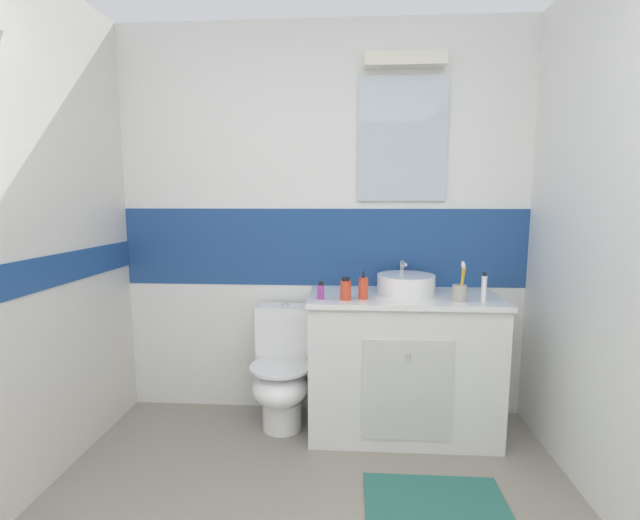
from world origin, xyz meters
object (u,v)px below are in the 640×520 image
sink_basin (406,283)px  soap_dispenser (363,288)px  toilet (282,372)px  lotion_bottle_short (346,289)px  toothpaste_tube_upright (484,288)px  perfume_flask_small (321,291)px  toothbrush_cup (460,292)px

sink_basin → soap_dispenser: 0.30m
toilet → lotion_bottle_short: (0.39, -0.16, 0.56)m
toothpaste_tube_upright → perfume_flask_small: toothpaste_tube_upright is taller
soap_dispenser → perfume_flask_small: (-0.24, -0.02, -0.02)m
sink_basin → toilet: 0.93m
lotion_bottle_short → toothbrush_cup: bearing=0.8°
toothpaste_tube_upright → perfume_flask_small: (-0.90, 0.01, -0.03)m
perfume_flask_small → soap_dispenser: bearing=4.3°
toothbrush_cup → toothpaste_tube_upright: size_ratio=1.38×
toothpaste_tube_upright → lotion_bottle_short: (-0.76, -0.00, -0.02)m
sink_basin → perfume_flask_small: sink_basin is taller
sink_basin → toilet: size_ratio=0.51×
toothbrush_cup → toilet: bearing=171.5°
sink_basin → perfume_flask_small: 0.53m
perfume_flask_small → sink_basin: bearing=19.5°
toilet → toothpaste_tube_upright: bearing=-7.9°
toilet → toothpaste_tube_upright: toothpaste_tube_upright is taller
sink_basin → toothbrush_cup: toothbrush_cup is taller
sink_basin → lotion_bottle_short: bearing=-152.5°
toilet → lotion_bottle_short: size_ratio=5.85×
toilet → perfume_flask_small: bearing=-31.6°
lotion_bottle_short → perfume_flask_small: lotion_bottle_short is taller
sink_basin → perfume_flask_small: bearing=-160.5°
toothpaste_tube_upright → lotion_bottle_short: toothpaste_tube_upright is taller
toilet → toothpaste_tube_upright: size_ratio=4.60×
toothbrush_cup → soap_dispenser: bearing=178.0°
sink_basin → lotion_bottle_short: 0.40m
sink_basin → soap_dispenser: size_ratio=2.37×
sink_basin → toothpaste_tube_upright: (0.40, -0.18, 0.02)m
toilet → lotion_bottle_short: 0.70m
toilet → lotion_bottle_short: lotion_bottle_short is taller
toothbrush_cup → perfume_flask_small: (-0.77, 0.00, -0.01)m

